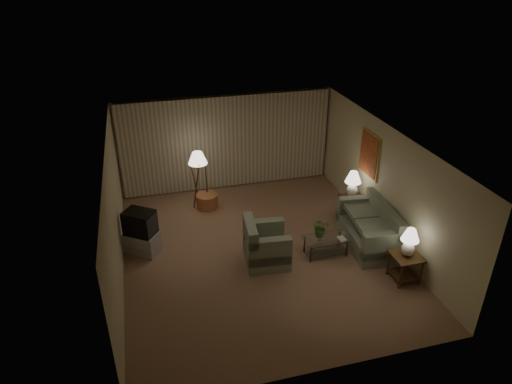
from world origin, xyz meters
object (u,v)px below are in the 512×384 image
at_px(sofa, 368,230).
at_px(coffee_table, 326,244).
at_px(table_lamp_near, 410,240).
at_px(crt_tv, 140,223).
at_px(side_table_near, 405,263).
at_px(side_table_far, 350,203).
at_px(vase, 320,237).
at_px(armchair, 267,246).
at_px(ottoman, 207,201).
at_px(tv_cabinet, 142,242).
at_px(table_lamp_far, 353,182).
at_px(floor_lamp, 199,178).

bearing_deg(sofa, coffee_table, -79.18).
relative_size(table_lamp_near, crt_tv, 0.80).
bearing_deg(table_lamp_near, side_table_near, -90.00).
distance_m(side_table_far, vase, 1.93).
bearing_deg(armchair, sofa, -84.03).
xyz_separation_m(sofa, ottoman, (-3.30, 2.71, -0.22)).
bearing_deg(armchair, tv_cabinet, 73.54).
relative_size(armchair, table_lamp_near, 1.80).
height_order(side_table_far, ottoman, side_table_far).
bearing_deg(ottoman, table_lamp_near, -49.67).
height_order(side_table_far, crt_tv, crt_tv).
distance_m(table_lamp_near, crt_tv, 5.73).
bearing_deg(coffee_table, table_lamp_near, -45.48).
relative_size(side_table_near, vase, 3.81).
bearing_deg(side_table_near, table_lamp_far, 90.00).
bearing_deg(ottoman, floor_lamp, 130.15).
bearing_deg(tv_cabinet, vase, 18.53).
relative_size(crt_tv, vase, 5.05).
height_order(sofa, coffee_table, sofa).
relative_size(armchair, ottoman, 2.02).
relative_size(sofa, coffee_table, 2.02).
bearing_deg(table_lamp_far, tv_cabinet, -177.81).
height_order(side_table_near, tv_cabinet, side_table_near).
bearing_deg(crt_tv, ottoman, 78.82).
relative_size(armchair, floor_lamp, 0.75).
distance_m(coffee_table, vase, 0.27).
distance_m(coffee_table, ottoman, 3.59).
height_order(table_lamp_near, floor_lamp, floor_lamp).
height_order(side_table_near, coffee_table, side_table_near).
distance_m(table_lamp_near, ottoman, 5.39).
height_order(armchair, side_table_far, armchair).
relative_size(side_table_far, crt_tv, 0.75).
distance_m(floor_lamp, ottoman, 0.66).
height_order(sofa, floor_lamp, floor_lamp).
xyz_separation_m(coffee_table, crt_tv, (-3.97, 1.15, 0.50)).
distance_m(coffee_table, tv_cabinet, 4.13).
bearing_deg(crt_tv, armchair, 13.16).
distance_m(side_table_near, floor_lamp, 5.59).
relative_size(side_table_far, tv_cabinet, 0.69).
distance_m(sofa, crt_tv, 5.17).
xyz_separation_m(side_table_near, floor_lamp, (-3.61, 4.25, 0.39)).
bearing_deg(crt_tv, coffee_table, 19.12).
bearing_deg(sofa, armchair, -84.17).
xyz_separation_m(armchair, table_lamp_near, (2.58, -1.34, 0.57)).
distance_m(armchair, coffee_table, 1.36).
distance_m(side_table_near, coffee_table, 1.76).
bearing_deg(floor_lamp, side_table_near, -49.68).
xyz_separation_m(sofa, coffee_table, (-1.08, -0.10, -0.13)).
bearing_deg(side_table_far, armchair, -153.96).
xyz_separation_m(side_table_near, table_lamp_near, (0.00, 0.00, 0.56)).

